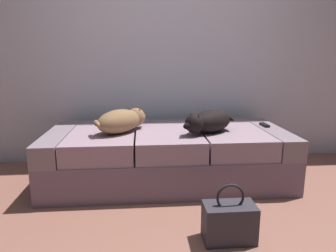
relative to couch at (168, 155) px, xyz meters
The scene contains 7 objects.
ground_plane 1.09m from the couch, 90.00° to the right, with size 10.00×10.00×0.00m, color #925C4D.
back_wall 1.35m from the couch, 90.00° to the left, with size 6.40×0.10×2.80m, color silver.
couch is the anchor object (origin of this frame).
dog_tan 0.53m from the couch, behind, with size 0.50×0.52×0.20m.
dog_dark 0.50m from the couch, 19.28° to the right, with size 0.53×0.45×0.20m.
tv_remote 0.98m from the couch, ahead, with size 0.04×0.15×0.02m, color black.
handbag 1.05m from the couch, 73.27° to the right, with size 0.32×0.18×0.38m.
Camera 1 is at (-0.22, -1.61, 1.13)m, focal length 32.59 mm.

